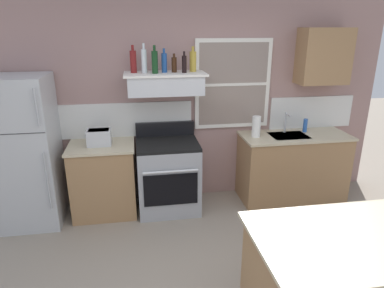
{
  "coord_description": "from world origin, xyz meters",
  "views": [
    {
      "loc": [
        -0.6,
        -2.11,
        2.26
      ],
      "look_at": [
        -0.05,
        1.2,
        1.1
      ],
      "focal_mm": 31.88,
      "sensor_mm": 36.0,
      "label": 1
    }
  ],
  "objects_px": {
    "bottle_red_label_wine": "(133,61)",
    "bottle_brown_stout": "(174,64)",
    "stove_range": "(168,175)",
    "bottle_champagne_gold_foil": "(193,61)",
    "bottle_clear_tall": "(144,61)",
    "refrigerator": "(25,153)",
    "paper_towel_roll": "(256,127)",
    "bottle_balsamic_dark": "(184,64)",
    "dish_soap_bottle": "(305,125)",
    "bottle_blue_liqueur": "(164,62)",
    "toaster": "(99,137)",
    "bottle_dark_green_wine": "(155,62)"
  },
  "relations": [
    {
      "from": "stove_range",
      "to": "dish_soap_bottle",
      "type": "xyz_separation_m",
      "value": [
        1.88,
        0.14,
        0.54
      ]
    },
    {
      "from": "bottle_red_label_wine",
      "to": "bottle_balsamic_dark",
      "type": "height_order",
      "value": "bottle_red_label_wine"
    },
    {
      "from": "bottle_red_label_wine",
      "to": "dish_soap_bottle",
      "type": "bearing_deg",
      "value": -0.21
    },
    {
      "from": "refrigerator",
      "to": "paper_towel_roll",
      "type": "relative_size",
      "value": 6.53
    },
    {
      "from": "refrigerator",
      "to": "bottle_champagne_gold_foil",
      "type": "relative_size",
      "value": 6.0
    },
    {
      "from": "toaster",
      "to": "bottle_clear_tall",
      "type": "height_order",
      "value": "bottle_clear_tall"
    },
    {
      "from": "refrigerator",
      "to": "bottle_clear_tall",
      "type": "bearing_deg",
      "value": 5.53
    },
    {
      "from": "bottle_balsamic_dark",
      "to": "bottle_clear_tall",
      "type": "bearing_deg",
      "value": 171.38
    },
    {
      "from": "toaster",
      "to": "bottle_red_label_wine",
      "type": "relative_size",
      "value": 0.94
    },
    {
      "from": "refrigerator",
      "to": "bottle_dark_green_wine",
      "type": "bearing_deg",
      "value": 2.42
    },
    {
      "from": "bottle_brown_stout",
      "to": "bottle_clear_tall",
      "type": "bearing_deg",
      "value": -179.96
    },
    {
      "from": "bottle_blue_liqueur",
      "to": "bottle_dark_green_wine",
      "type": "bearing_deg",
      "value": -146.64
    },
    {
      "from": "toaster",
      "to": "bottle_red_label_wine",
      "type": "height_order",
      "value": "bottle_red_label_wine"
    },
    {
      "from": "refrigerator",
      "to": "bottle_balsamic_dark",
      "type": "distance_m",
      "value": 2.11
    },
    {
      "from": "stove_range",
      "to": "bottle_red_label_wine",
      "type": "relative_size",
      "value": 3.46
    },
    {
      "from": "bottle_clear_tall",
      "to": "bottle_balsamic_dark",
      "type": "relative_size",
      "value": 1.37
    },
    {
      "from": "refrigerator",
      "to": "bottle_balsamic_dark",
      "type": "height_order",
      "value": "bottle_balsamic_dark"
    },
    {
      "from": "bottle_red_label_wine",
      "to": "bottle_dark_green_wine",
      "type": "bearing_deg",
      "value": -23.08
    },
    {
      "from": "refrigerator",
      "to": "paper_towel_roll",
      "type": "distance_m",
      "value": 2.81
    },
    {
      "from": "bottle_blue_liqueur",
      "to": "bottle_champagne_gold_foil",
      "type": "relative_size",
      "value": 0.94
    },
    {
      "from": "refrigerator",
      "to": "toaster",
      "type": "height_order",
      "value": "refrigerator"
    },
    {
      "from": "bottle_red_label_wine",
      "to": "bottle_brown_stout",
      "type": "height_order",
      "value": "bottle_red_label_wine"
    },
    {
      "from": "bottle_dark_green_wine",
      "to": "bottle_blue_liqueur",
      "type": "height_order",
      "value": "bottle_dark_green_wine"
    },
    {
      "from": "toaster",
      "to": "bottle_balsamic_dark",
      "type": "distance_m",
      "value": 1.33
    },
    {
      "from": "bottle_red_label_wine",
      "to": "bottle_clear_tall",
      "type": "xyz_separation_m",
      "value": [
        0.12,
        -0.03,
        0.01
      ]
    },
    {
      "from": "bottle_champagne_gold_foil",
      "to": "dish_soap_bottle",
      "type": "distance_m",
      "value": 1.76
    },
    {
      "from": "stove_range",
      "to": "paper_towel_roll",
      "type": "bearing_deg",
      "value": 1.86
    },
    {
      "from": "bottle_blue_liqueur",
      "to": "bottle_brown_stout",
      "type": "relative_size",
      "value": 1.28
    },
    {
      "from": "toaster",
      "to": "bottle_balsamic_dark",
      "type": "bearing_deg",
      "value": 0.76
    },
    {
      "from": "bottle_clear_tall",
      "to": "bottle_brown_stout",
      "type": "relative_size",
      "value": 1.55
    },
    {
      "from": "bottle_red_label_wine",
      "to": "bottle_dark_green_wine",
      "type": "height_order",
      "value": "bottle_dark_green_wine"
    },
    {
      "from": "bottle_clear_tall",
      "to": "bottle_dark_green_wine",
      "type": "distance_m",
      "value": 0.14
    },
    {
      "from": "stove_range",
      "to": "dish_soap_bottle",
      "type": "relative_size",
      "value": 6.06
    },
    {
      "from": "stove_range",
      "to": "bottle_champagne_gold_foil",
      "type": "distance_m",
      "value": 1.45
    },
    {
      "from": "refrigerator",
      "to": "bottle_red_label_wine",
      "type": "bearing_deg",
      "value": 7.45
    },
    {
      "from": "bottle_brown_stout",
      "to": "bottle_champagne_gold_foil",
      "type": "relative_size",
      "value": 0.74
    },
    {
      "from": "toaster",
      "to": "bottle_brown_stout",
      "type": "xyz_separation_m",
      "value": [
        0.93,
        0.08,
        0.83
      ]
    },
    {
      "from": "bottle_blue_liqueur",
      "to": "refrigerator",
      "type": "bearing_deg",
      "value": -175.13
    },
    {
      "from": "bottle_red_label_wine",
      "to": "bottle_blue_liqueur",
      "type": "distance_m",
      "value": 0.36
    },
    {
      "from": "stove_range",
      "to": "refrigerator",
      "type": "bearing_deg",
      "value": -179.2
    },
    {
      "from": "bottle_red_label_wine",
      "to": "paper_towel_roll",
      "type": "relative_size",
      "value": 1.17
    },
    {
      "from": "bottle_clear_tall",
      "to": "bottle_balsamic_dark",
      "type": "height_order",
      "value": "bottle_clear_tall"
    },
    {
      "from": "bottle_champagne_gold_foil",
      "to": "bottle_balsamic_dark",
      "type": "bearing_deg",
      "value": -139.87
    },
    {
      "from": "bottle_blue_liqueur",
      "to": "bottle_champagne_gold_foil",
      "type": "xyz_separation_m",
      "value": [
        0.35,
        0.03,
        0.01
      ]
    },
    {
      "from": "stove_range",
      "to": "paper_towel_roll",
      "type": "relative_size",
      "value": 4.04
    },
    {
      "from": "stove_range",
      "to": "bottle_clear_tall",
      "type": "distance_m",
      "value": 1.45
    },
    {
      "from": "bottle_red_label_wine",
      "to": "bottle_clear_tall",
      "type": "relative_size",
      "value": 0.94
    },
    {
      "from": "bottle_clear_tall",
      "to": "bottle_champagne_gold_foil",
      "type": "xyz_separation_m",
      "value": [
        0.58,
        0.03,
        -0.02
      ]
    },
    {
      "from": "bottle_brown_stout",
      "to": "dish_soap_bottle",
      "type": "relative_size",
      "value": 1.2
    },
    {
      "from": "bottle_clear_tall",
      "to": "bottle_champagne_gold_foil",
      "type": "relative_size",
      "value": 1.14
    }
  ]
}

